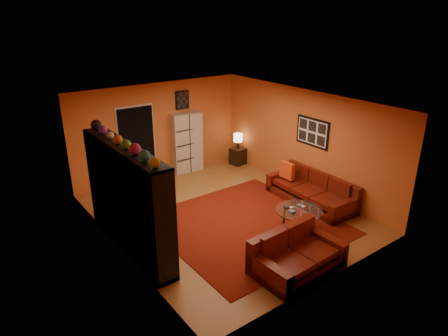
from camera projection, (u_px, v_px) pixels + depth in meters
floor at (224, 214)px, 9.21m from camera, size 6.00×6.00×0.00m
ceiling at (224, 103)px, 8.25m from camera, size 6.00×6.00×0.00m
wall_back at (159, 130)px, 10.98m from camera, size 6.00×0.00×6.00m
wall_front at (333, 214)px, 6.49m from camera, size 6.00×0.00×6.00m
wall_left at (115, 190)px, 7.36m from camera, size 0.00×6.00×6.00m
wall_right at (303, 141)px, 10.11m from camera, size 0.00×6.00×6.00m
rug at (246, 225)px, 8.74m from camera, size 3.60×3.60×0.01m
doorway at (137, 145)px, 10.67m from camera, size 0.95×0.10×2.04m
wall_art_right at (313, 132)px, 9.76m from camera, size 0.03×1.00×0.70m
wall_art_back at (182, 100)px, 11.10m from camera, size 0.42×0.03×0.52m
entertainment_unit at (127, 199)px, 7.57m from camera, size 0.45×3.00×2.10m
tv at (131, 202)px, 7.58m from camera, size 0.96×0.13×0.55m
sofa at (313, 191)px, 9.71m from camera, size 1.03×2.31×0.85m
loveseat at (294, 254)px, 7.20m from camera, size 1.68×1.05×0.85m
throw_pillow at (287, 170)px, 10.03m from camera, size 0.12×0.42×0.42m
coffee_table at (299, 212)px, 8.35m from camera, size 0.98×0.98×0.49m
storage_cabinet at (187, 142)px, 11.40m from camera, size 0.89×0.46×1.71m
bowl_chair at (135, 209)px, 8.74m from camera, size 0.73×0.73×0.59m
side_table at (238, 156)px, 12.11m from camera, size 0.48×0.48×0.50m
table_lamp at (238, 138)px, 11.90m from camera, size 0.27×0.27×0.45m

